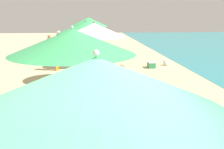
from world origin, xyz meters
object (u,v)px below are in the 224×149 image
(person_walking_far, at_px, (59,41))
(person_walking_near, at_px, (50,45))
(umbrella_nearest, at_px, (96,86))
(lounger_fourth_shoreside, at_px, (99,70))
(umbrella_third, at_px, (94,30))
(umbrella_fifth, at_px, (88,24))
(umbrella_fourth, at_px, (86,28))
(lounger_third_shoreside, at_px, (111,86))
(umbrella_farthest, at_px, (88,22))
(umbrella_second, at_px, (73,42))
(cooler_box, at_px, (151,65))
(lounger_fifth_shoreside, at_px, (102,59))
(lounger_farthest_shoreside, at_px, (97,52))
(lounger_second_shoreside, at_px, (102,112))
(lounger_fourth_inland, at_px, (98,84))
(beach_ball, at_px, (166,62))
(lounger_fifth_inland, at_px, (111,66))
(person_walking_mid, at_px, (56,53))
(lounger_farthest_inland, at_px, (103,58))

(person_walking_far, bearing_deg, person_walking_near, 55.99)
(umbrella_nearest, height_order, lounger_fourth_shoreside, umbrella_nearest)
(umbrella_third, xyz_separation_m, umbrella_fifth, (-0.19, 6.05, -0.05))
(umbrella_fourth, bearing_deg, person_walking_far, 104.64)
(lounger_third_shoreside, height_order, umbrella_farthest, umbrella_farthest)
(umbrella_third, height_order, lounger_fourth_shoreside, umbrella_third)
(umbrella_second, xyz_separation_m, cooler_box, (3.70, 8.57, -2.14))
(lounger_fifth_shoreside, relative_size, lounger_farthest_shoreside, 0.98)
(umbrella_fifth, bearing_deg, umbrella_nearest, -89.67)
(umbrella_nearest, xyz_separation_m, lounger_fifth_shoreside, (0.73, 13.32, -1.99))
(lounger_second_shoreside, bearing_deg, cooler_box, 76.28)
(lounger_fourth_inland, bearing_deg, lounger_farthest_shoreside, 96.67)
(lounger_second_shoreside, distance_m, umbrella_fifth, 7.92)
(umbrella_farthest, relative_size, beach_ball, 8.30)
(umbrella_second, bearing_deg, cooler_box, 66.62)
(umbrella_second, distance_m, umbrella_fifth, 8.82)
(umbrella_second, distance_m, lounger_third_shoreside, 4.45)
(lounger_third_shoreside, bearing_deg, umbrella_fourth, 116.32)
(lounger_fifth_inland, relative_size, person_walking_near, 0.82)
(lounger_fourth_shoreside, bearing_deg, person_walking_near, 132.44)
(umbrella_third, bearing_deg, lounger_second_shoreside, -84.57)
(lounger_fourth_shoreside, relative_size, umbrella_fifth, 0.53)
(umbrella_nearest, height_order, lounger_fifth_shoreside, umbrella_nearest)
(lounger_fifth_inland, relative_size, person_walking_mid, 0.88)
(umbrella_nearest, relative_size, person_walking_far, 1.45)
(umbrella_nearest, relative_size, lounger_fifth_shoreside, 1.73)
(lounger_fifth_shoreside, bearing_deg, umbrella_nearest, -102.33)
(beach_ball, bearing_deg, lounger_fourth_inland, -130.52)
(lounger_fifth_shoreside, bearing_deg, beach_ball, -22.38)
(umbrella_farthest, bearing_deg, lounger_third_shoreside, -84.34)
(lounger_fourth_inland, distance_m, lounger_farthest_inland, 5.93)
(lounger_third_shoreside, bearing_deg, cooler_box, 62.12)
(lounger_second_shoreside, bearing_deg, lounger_fourth_shoreside, 97.12)
(umbrella_fifth, height_order, lounger_fifth_shoreside, umbrella_fifth)
(umbrella_third, relative_size, lounger_fifth_inland, 2.00)
(lounger_fourth_inland, xyz_separation_m, beach_ball, (4.04, 4.73, -0.08))
(umbrella_farthest, height_order, cooler_box, umbrella_farthest)
(lounger_second_shoreside, xyz_separation_m, umbrella_fourth, (-0.43, 4.55, 1.97))
(umbrella_third, distance_m, person_walking_far, 10.49)
(umbrella_nearest, distance_m, umbrella_third, 6.04)
(cooler_box, distance_m, beach_ball, 1.18)
(lounger_farthest_inland, bearing_deg, umbrella_farthest, 114.21)
(lounger_fifth_shoreside, bearing_deg, lounger_farthest_inland, 71.80)
(umbrella_second, relative_size, lounger_farthest_inland, 1.83)
(lounger_fifth_shoreside, distance_m, lounger_fifth_inland, 2.20)
(lounger_fourth_shoreside, xyz_separation_m, cooler_box, (2.90, 1.60, -0.10))
(umbrella_fifth, xyz_separation_m, person_walking_near, (-2.36, 2.35, -1.34))
(umbrella_nearest, height_order, cooler_box, umbrella_nearest)
(lounger_second_shoreside, distance_m, person_walking_mid, 7.44)
(lounger_third_shoreside, xyz_separation_m, umbrella_fifth, (-0.79, 4.98, 2.00))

